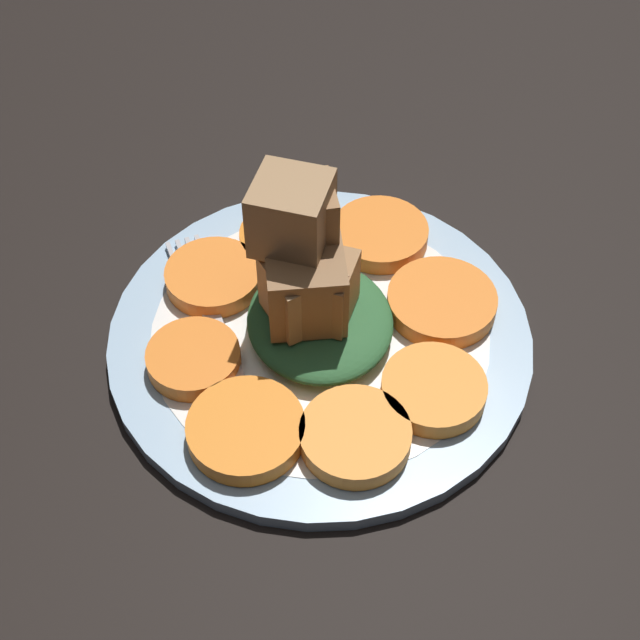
# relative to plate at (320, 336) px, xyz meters

# --- Properties ---
(table_slab) EXTENTS (1.20, 1.20, 0.02)m
(table_slab) POSITION_rel_plate_xyz_m (0.00, 0.00, -0.02)
(table_slab) COLOR black
(table_slab) RESTS_ON ground
(plate) EXTENTS (0.26, 0.26, 0.01)m
(plate) POSITION_rel_plate_xyz_m (0.00, 0.00, 0.00)
(plate) COLOR #99B7D1
(plate) RESTS_ON table_slab
(carrot_slice_0) EXTENTS (0.06, 0.06, 0.01)m
(carrot_slice_0) POSITION_rel_plate_xyz_m (0.02, -0.08, 0.01)
(carrot_slice_0) COLOR orange
(carrot_slice_0) RESTS_ON plate
(carrot_slice_1) EXTENTS (0.07, 0.07, 0.01)m
(carrot_slice_1) POSITION_rel_plate_xyz_m (0.07, -0.05, 0.01)
(carrot_slice_1) COLOR orange
(carrot_slice_1) RESTS_ON plate
(carrot_slice_2) EXTENTS (0.06, 0.06, 0.01)m
(carrot_slice_2) POSITION_rel_plate_xyz_m (0.08, 0.01, 0.01)
(carrot_slice_2) COLOR orange
(carrot_slice_2) RESTS_ON plate
(carrot_slice_3) EXTENTS (0.06, 0.06, 0.01)m
(carrot_slice_3) POSITION_rel_plate_xyz_m (0.06, 0.06, 0.01)
(carrot_slice_3) COLOR orange
(carrot_slice_3) RESTS_ON plate
(carrot_slice_4) EXTENTS (0.07, 0.07, 0.01)m
(carrot_slice_4) POSITION_rel_plate_xyz_m (-0.01, 0.08, 0.01)
(carrot_slice_4) COLOR orange
(carrot_slice_4) RESTS_ON plate
(carrot_slice_5) EXTENTS (0.07, 0.07, 0.01)m
(carrot_slice_5) POSITION_rel_plate_xyz_m (-0.07, 0.05, 0.01)
(carrot_slice_5) COLOR orange
(carrot_slice_5) RESTS_ON plate
(carrot_slice_6) EXTENTS (0.06, 0.06, 0.01)m
(carrot_slice_6) POSITION_rel_plate_xyz_m (-0.08, -0.01, 0.01)
(carrot_slice_6) COLOR orange
(carrot_slice_6) RESTS_ON plate
(carrot_slice_7) EXTENTS (0.06, 0.06, 0.01)m
(carrot_slice_7) POSITION_rel_plate_xyz_m (-0.05, -0.06, 0.01)
(carrot_slice_7) COLOR orange
(carrot_slice_7) RESTS_ON plate
(center_pile) EXTENTS (0.10, 0.09, 0.10)m
(center_pile) POSITION_rel_plate_xyz_m (-0.01, -0.01, 0.05)
(center_pile) COLOR #2D6033
(center_pile) RESTS_ON plate
(fork) EXTENTS (0.18, 0.06, 0.00)m
(fork) POSITION_rel_plate_xyz_m (-0.01, -0.06, 0.01)
(fork) COLOR #B2B2B7
(fork) RESTS_ON plate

